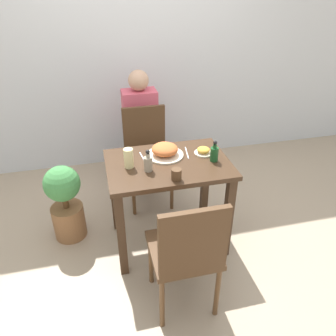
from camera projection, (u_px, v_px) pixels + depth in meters
The scene contains 15 objects.
ground_plane at pixel (168, 239), 2.80m from camera, with size 16.00×16.00×0.00m, color tan.
wall_back at pixel (134, 47), 3.38m from camera, with size 8.00×0.05×2.60m.
dining_table at pixel (168, 179), 2.48m from camera, with size 0.91×0.62×0.76m.
chair_near at pixel (187, 251), 1.97m from camera, with size 0.42×0.42×0.91m.
chair_far at pixel (147, 150), 3.08m from camera, with size 0.42×0.42×0.91m.
food_plate at pixel (165, 150), 2.47m from camera, with size 0.28×0.28×0.10m.
side_plate at pixel (203, 151), 2.50m from camera, with size 0.14×0.14×0.05m.
drink_cup at pixel (176, 174), 2.18m from camera, with size 0.07×0.07×0.08m.
juice_glass at pixel (129, 158), 2.31m from camera, with size 0.07×0.07×0.14m.
sauce_bottle at pixel (214, 153), 2.39m from camera, with size 0.06×0.06×0.16m.
condiment_bottle at pixel (148, 163), 2.27m from camera, with size 0.06×0.06×0.16m.
fork_utensil at pixel (143, 158), 2.46m from camera, with size 0.03×0.19×0.00m.
spoon_utensil at pixel (187, 153), 2.52m from camera, with size 0.04×0.19×0.00m.
potted_plant_left at pixel (65, 202), 2.67m from camera, with size 0.29×0.29×0.67m.
person_figure at pixel (141, 127), 3.39m from camera, with size 0.34×0.22×1.17m.
Camera 1 is at (-0.49, -2.03, 1.96)m, focal length 35.00 mm.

